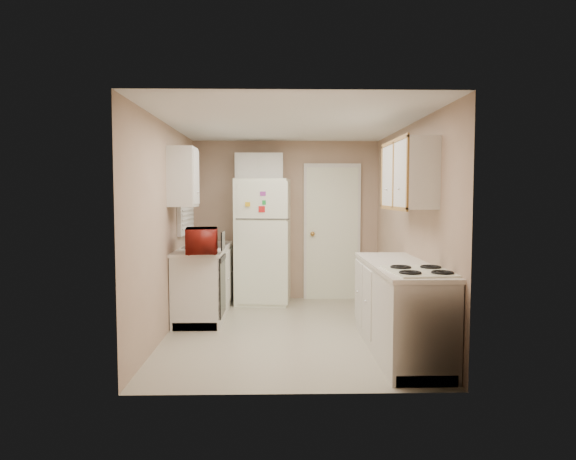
{
  "coord_description": "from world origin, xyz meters",
  "views": [
    {
      "loc": [
        -0.14,
        -5.9,
        1.59
      ],
      "look_at": [
        0.0,
        0.5,
        1.15
      ],
      "focal_mm": 32.0,
      "sensor_mm": 36.0,
      "label": 1
    }
  ],
  "objects": [
    {
      "name": "upper_cabinet_left",
      "position": [
        -1.25,
        0.22,
        1.8
      ],
      "size": [
        0.3,
        0.45,
        0.7
      ],
      "primitive_type": "cube",
      "color": "silver",
      "rests_on": "wall_left"
    },
    {
      "name": "refrigerator",
      "position": [
        -0.34,
        1.6,
        0.91
      ],
      "size": [
        0.82,
        0.81,
        1.82
      ],
      "primitive_type": "cube",
      "rotation": [
        0.0,
        0.0,
        -0.11
      ],
      "color": "white",
      "rests_on": "floor"
    },
    {
      "name": "stove",
      "position": [
        1.15,
        -1.37,
        0.42
      ],
      "size": [
        0.62,
        0.74,
        0.85
      ],
      "primitive_type": "cube",
      "rotation": [
        0.0,
        0.0,
        0.08
      ],
      "color": "white",
      "rests_on": "floor"
    },
    {
      "name": "upper_cabinet_right",
      "position": [
        1.25,
        -0.5,
        1.8
      ],
      "size": [
        0.3,
        1.2,
        0.7
      ],
      "primitive_type": "cube",
      "color": "silver",
      "rests_on": "wall_right"
    },
    {
      "name": "window_blinds",
      "position": [
        -1.36,
        1.05,
        1.6
      ],
      "size": [
        0.1,
        0.98,
        1.08
      ],
      "primitive_type": "cube",
      "color": "silver",
      "rests_on": "wall_left"
    },
    {
      "name": "interior_door",
      "position": [
        0.7,
        1.86,
        1.02
      ],
      "size": [
        0.86,
        0.06,
        2.08
      ],
      "primitive_type": "cube",
      "color": "white",
      "rests_on": "floor"
    },
    {
      "name": "wall_right",
      "position": [
        1.4,
        0.0,
        1.2
      ],
      "size": [
        3.8,
        3.8,
        0.0
      ],
      "primitive_type": "plane",
      "color": "tan",
      "rests_on": "floor"
    },
    {
      "name": "wall_left",
      "position": [
        -1.4,
        0.0,
        1.2
      ],
      "size": [
        3.8,
        3.8,
        0.0
      ],
      "primitive_type": "plane",
      "color": "tan",
      "rests_on": "floor"
    },
    {
      "name": "wall_front",
      "position": [
        0.0,
        -1.9,
        1.2
      ],
      "size": [
        2.8,
        2.8,
        0.0
      ],
      "primitive_type": "plane",
      "color": "tan",
      "rests_on": "floor"
    },
    {
      "name": "dishwasher",
      "position": [
        -0.81,
        0.3,
        0.49
      ],
      "size": [
        0.03,
        0.58,
        0.72
      ],
      "primitive_type": "cube",
      "color": "black",
      "rests_on": "floor"
    },
    {
      "name": "left_counter",
      "position": [
        -1.1,
        0.9,
        0.45
      ],
      "size": [
        0.6,
        1.8,
        0.9
      ],
      "primitive_type": "cube",
      "color": "silver",
      "rests_on": "floor"
    },
    {
      "name": "sink",
      "position": [
        -1.1,
        1.05,
        0.86
      ],
      "size": [
        0.54,
        0.74,
        0.16
      ],
      "primitive_type": "cube",
      "color": "gray",
      "rests_on": "left_counter"
    },
    {
      "name": "ceiling",
      "position": [
        0.0,
        0.0,
        2.4
      ],
      "size": [
        3.8,
        3.8,
        0.0
      ],
      "primitive_type": "plane",
      "color": "white",
      "rests_on": "floor"
    },
    {
      "name": "microwave",
      "position": [
        -1.03,
        0.16,
        1.05
      ],
      "size": [
        0.57,
        0.37,
        0.36
      ],
      "primitive_type": "imported",
      "rotation": [
        0.0,
        0.0,
        1.71
      ],
      "color": "maroon",
      "rests_on": "left_counter"
    },
    {
      "name": "soap_bottle",
      "position": [
        -1.07,
        1.35,
        1.0
      ],
      "size": [
        0.12,
        0.12,
        0.2
      ],
      "primitive_type": "imported",
      "rotation": [
        0.0,
        0.0,
        0.4
      ],
      "color": "silver",
      "rests_on": "left_counter"
    },
    {
      "name": "right_counter",
      "position": [
        1.1,
        -0.8,
        0.45
      ],
      "size": [
        0.6,
        2.0,
        0.9
      ],
      "primitive_type": "cube",
      "color": "silver",
      "rests_on": "floor"
    },
    {
      "name": "wall_back",
      "position": [
        0.0,
        1.9,
        1.2
      ],
      "size": [
        2.8,
        2.8,
        0.0
      ],
      "primitive_type": "plane",
      "color": "tan",
      "rests_on": "floor"
    },
    {
      "name": "floor",
      "position": [
        0.0,
        0.0,
        0.0
      ],
      "size": [
        3.8,
        3.8,
        0.0
      ],
      "primitive_type": "plane",
      "color": "beige",
      "rests_on": "ground"
    },
    {
      "name": "cabinet_over_fridge",
      "position": [
        -0.4,
        1.75,
        2.0
      ],
      "size": [
        0.7,
        0.3,
        0.4
      ],
      "primitive_type": "cube",
      "color": "silver",
      "rests_on": "wall_back"
    }
  ]
}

